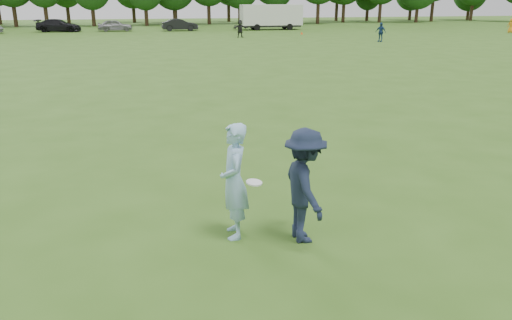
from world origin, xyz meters
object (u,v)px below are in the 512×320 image
at_px(car_d, 59,26).
at_px(car_e, 115,25).
at_px(defender, 305,186).
at_px(car_f, 180,25).
at_px(player_far_c, 511,26).
at_px(player_far_d, 240,29).
at_px(player_far_b, 381,32).
at_px(thrower, 234,181).
at_px(cargo_trailer, 271,16).
at_px(field_cone, 302,33).

distance_m(car_d, car_e, 6.78).
relative_size(defender, car_f, 0.43).
distance_m(defender, car_e, 60.06).
xyz_separation_m(defender, player_far_c, (41.09, 46.08, -0.13)).
bearing_deg(player_far_d, player_far_b, -38.02).
bearing_deg(player_far_c, player_far_b, 50.23).
xyz_separation_m(thrower, player_far_b, (21.14, 37.40, -0.12)).
relative_size(car_e, cargo_trailer, 0.47).
bearing_deg(thrower, field_cone, 164.15).
distance_m(player_far_d, car_e, 19.08).
bearing_deg(car_f, player_far_d, -159.03).
height_order(car_d, field_cone, car_d).
xyz_separation_m(player_far_d, cargo_trailer, (6.62, 12.48, 0.87)).
bearing_deg(player_far_b, cargo_trailer, 157.79).
xyz_separation_m(defender, field_cone, (15.79, 49.18, -0.84)).
bearing_deg(car_f, thrower, 174.38).
distance_m(defender, car_f, 58.99).
distance_m(car_d, field_cone, 30.09).
xyz_separation_m(field_cone, cargo_trailer, (-1.20, 9.54, 1.63)).
bearing_deg(field_cone, cargo_trailer, 97.19).
bearing_deg(car_e, field_cone, -120.30).
xyz_separation_m(player_far_b, cargo_trailer, (-5.42, 20.92, 0.88)).
distance_m(car_e, car_f, 8.08).
distance_m(field_cone, cargo_trailer, 9.76).
relative_size(car_f, cargo_trailer, 0.50).
bearing_deg(car_d, player_far_b, -116.82).
distance_m(thrower, car_e, 59.57).
height_order(defender, car_d, defender).
relative_size(player_far_b, cargo_trailer, 0.20).
xyz_separation_m(car_f, field_cone, (13.20, -9.75, -0.60)).
distance_m(player_far_d, field_cone, 8.39).
xyz_separation_m(thrower, defender, (1.13, -0.41, -0.03)).
distance_m(defender, car_d, 61.40).
bearing_deg(car_e, player_far_b, -134.54).
xyz_separation_m(thrower, cargo_trailer, (15.72, 58.32, 0.76)).
bearing_deg(car_e, cargo_trailer, -96.81).
bearing_deg(field_cone, player_far_b, -69.65).
distance_m(player_far_c, player_far_d, 33.13).
height_order(field_cone, cargo_trailer, cargo_trailer).
relative_size(defender, car_d, 0.37).
distance_m(car_f, field_cone, 16.42).
relative_size(car_e, field_cone, 14.14).
bearing_deg(defender, thrower, 68.58).
relative_size(thrower, car_d, 0.38).
bearing_deg(defender, player_far_b, -29.52).
distance_m(car_f, cargo_trailer, 12.04).
distance_m(thrower, defender, 1.20).
bearing_deg(player_far_b, defender, -64.63).
relative_size(player_far_b, car_d, 0.34).
xyz_separation_m(player_far_b, car_d, (-32.22, 22.36, -0.12)).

